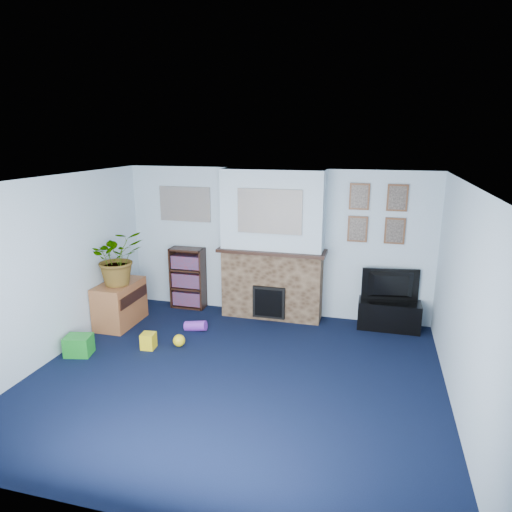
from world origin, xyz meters
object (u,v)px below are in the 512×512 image
(television, at_px, (391,286))
(sideboard, at_px, (120,303))
(tv_stand, at_px, (389,315))
(bookshelf, at_px, (188,279))

(television, bearing_deg, sideboard, 4.12)
(tv_stand, distance_m, sideboard, 4.19)
(tv_stand, xyz_separation_m, bookshelf, (-3.34, 0.08, 0.28))
(tv_stand, height_order, television, television)
(television, bearing_deg, tv_stand, 81.58)
(television, relative_size, bookshelf, 0.82)
(tv_stand, relative_size, bookshelf, 0.88)
(bookshelf, bearing_deg, tv_stand, -1.31)
(bookshelf, relative_size, sideboard, 1.20)
(tv_stand, height_order, sideboard, sideboard)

